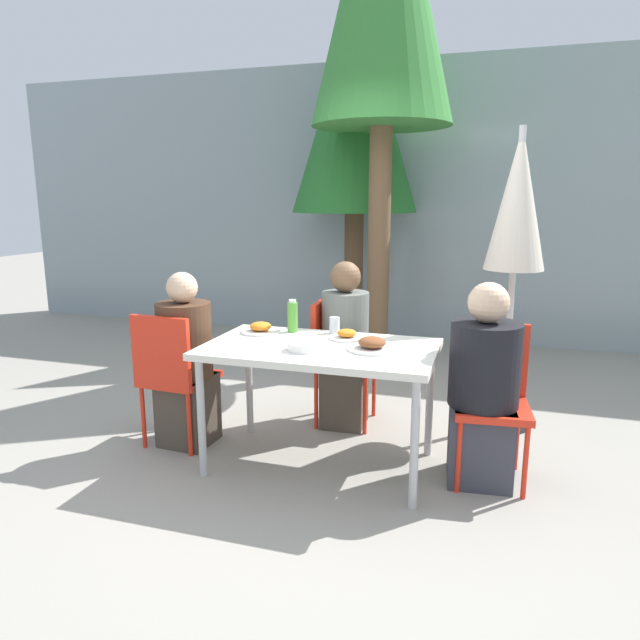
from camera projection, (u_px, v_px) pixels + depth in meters
The scene contains 17 objects.
ground_plane at pixel (320, 464), 3.40m from camera, with size 24.00×24.00×0.00m, color gray.
building_facade at pixel (412, 204), 6.29m from camera, with size 10.00×0.20×3.00m.
dining_table at pixel (320, 356), 3.26m from camera, with size 1.31×0.77×0.73m.
chair_left at pixel (172, 370), 3.56m from camera, with size 0.42×0.42×0.87m.
person_left at pixel (186, 365), 3.61m from camera, with size 0.34×0.34×1.12m.
chair_right at pixel (491, 390), 3.19m from camera, with size 0.44×0.44×0.87m.
person_right at pixel (483, 392), 3.12m from camera, with size 0.38×0.38×1.13m.
chair_far at pixel (335, 352), 3.97m from camera, with size 0.41×0.41×0.87m.
person_far at pixel (345, 349), 3.89m from camera, with size 0.32×0.32×1.15m.
closed_umbrella at pixel (517, 212), 3.69m from camera, with size 0.39×0.39×2.01m.
plate_0 at pixel (372, 345), 3.15m from camera, with size 0.28×0.28×0.08m.
plate_1 at pixel (347, 335), 3.40m from camera, with size 0.21×0.21×0.06m.
plate_2 at pixel (261, 329), 3.56m from camera, with size 0.25×0.25×0.07m.
bottle at pixel (293, 316), 3.57m from camera, with size 0.07×0.07×0.21m.
drinking_cup at pixel (335, 325), 3.55m from camera, with size 0.07×0.07×0.10m.
salad_bowl at pixel (303, 346), 3.14m from camera, with size 0.18×0.18×0.05m.
tree_behind_right at pixel (355, 110), 5.75m from camera, with size 1.30×1.30×3.51m.
Camera 1 is at (0.93, -3.01, 1.55)m, focal length 32.00 mm.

